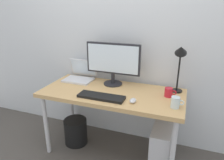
# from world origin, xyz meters

# --- Properties ---
(ground_plane) EXTENTS (6.00, 6.00, 0.00)m
(ground_plane) POSITION_xyz_m (0.00, 0.00, 0.00)
(ground_plane) COLOR #4C4742
(back_wall) EXTENTS (4.40, 0.04, 2.60)m
(back_wall) POSITION_xyz_m (0.00, 0.38, 1.30)
(back_wall) COLOR silver
(back_wall) RESTS_ON ground_plane
(desk) EXTENTS (1.41, 0.64, 0.71)m
(desk) POSITION_xyz_m (0.00, 0.00, 0.65)
(desk) COLOR tan
(desk) RESTS_ON ground_plane
(monitor) EXTENTS (0.58, 0.20, 0.45)m
(monitor) POSITION_xyz_m (-0.06, 0.19, 0.97)
(monitor) COLOR #232328
(monitor) RESTS_ON desk
(laptop) EXTENTS (0.32, 0.29, 0.22)m
(laptop) POSITION_xyz_m (-0.46, 0.21, 0.77)
(laptop) COLOR silver
(laptop) RESTS_ON desk
(desk_lamp) EXTENTS (0.11, 0.16, 0.49)m
(desk_lamp) POSITION_xyz_m (0.60, 0.19, 1.06)
(desk_lamp) COLOR black
(desk_lamp) RESTS_ON desk
(keyboard) EXTENTS (0.44, 0.14, 0.02)m
(keyboard) POSITION_xyz_m (-0.04, -0.18, 0.72)
(keyboard) COLOR black
(keyboard) RESTS_ON desk
(mouse) EXTENTS (0.06, 0.09, 0.03)m
(mouse) POSITION_xyz_m (0.26, -0.17, 0.73)
(mouse) COLOR silver
(mouse) RESTS_ON desk
(coffee_mug) EXTENTS (0.11, 0.07, 0.09)m
(coffee_mug) POSITION_xyz_m (0.54, 0.06, 0.76)
(coffee_mug) COLOR red
(coffee_mug) RESTS_ON desk
(glass_cup) EXTENTS (0.11, 0.07, 0.10)m
(glass_cup) POSITION_xyz_m (0.62, -0.15, 0.76)
(glass_cup) COLOR silver
(glass_cup) RESTS_ON desk
(computer_tower) EXTENTS (0.18, 0.36, 0.42)m
(computer_tower) POSITION_xyz_m (0.52, -0.04, 0.21)
(computer_tower) COLOR silver
(computer_tower) RESTS_ON ground_plane
(wastebasket) EXTENTS (0.26, 0.26, 0.30)m
(wastebasket) POSITION_xyz_m (-0.44, -0.01, 0.15)
(wastebasket) COLOR black
(wastebasket) RESTS_ON ground_plane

